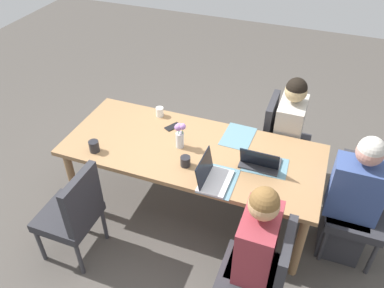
{
  "coord_description": "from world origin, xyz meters",
  "views": [
    {
      "loc": [
        0.91,
        -2.42,
        2.82
      ],
      "look_at": [
        0.0,
        0.0,
        0.78
      ],
      "focal_mm": 36.25,
      "sensor_mm": 36.0,
      "label": 1
    }
  ],
  "objects_px": {
    "chair_near_left_mid": "(263,271)",
    "chair_near_right_near": "(74,211)",
    "laptop_head_right_left_far": "(260,162)",
    "phone_black": "(173,127)",
    "chair_far_left_near": "(280,137)",
    "chair_head_right_left_far": "(358,203)",
    "coffee_mug_centre_left": "(185,161)",
    "dining_table": "(192,155)",
    "coffee_mug_near_left": "(94,146)",
    "person_far_left_near": "(287,140)",
    "laptop_near_left_mid": "(212,177)",
    "person_near_left_mid": "(255,259)",
    "person_head_right_left_far": "(351,205)",
    "coffee_mug_near_right": "(160,112)",
    "flower_vase": "(180,134)"
  },
  "relations": [
    {
      "from": "laptop_head_right_left_far",
      "to": "phone_black",
      "type": "distance_m",
      "value": 0.91
    },
    {
      "from": "person_near_left_mid",
      "to": "dining_table",
      "type": "bearing_deg",
      "value": 135.12
    },
    {
      "from": "chair_near_left_mid",
      "to": "laptop_near_left_mid",
      "type": "distance_m",
      "value": 0.78
    },
    {
      "from": "chair_near_left_mid",
      "to": "chair_near_right_near",
      "type": "height_order",
      "value": "same"
    },
    {
      "from": "laptop_head_right_left_far",
      "to": "coffee_mug_centre_left",
      "type": "distance_m",
      "value": 0.6
    },
    {
      "from": "chair_far_left_near",
      "to": "chair_near_left_mid",
      "type": "distance_m",
      "value": 1.57
    },
    {
      "from": "chair_far_left_near",
      "to": "chair_head_right_left_far",
      "type": "xyz_separation_m",
      "value": [
        0.76,
        -0.66,
        0.0
      ]
    },
    {
      "from": "chair_far_left_near",
      "to": "chair_near_left_mid",
      "type": "bearing_deg",
      "value": -83.53
    },
    {
      "from": "dining_table",
      "to": "chair_head_right_left_far",
      "type": "bearing_deg",
      "value": 3.69
    },
    {
      "from": "dining_table",
      "to": "coffee_mug_near_left",
      "type": "relative_size",
      "value": 22.0
    },
    {
      "from": "chair_near_left_mid",
      "to": "laptop_head_right_left_far",
      "type": "bearing_deg",
      "value": 106.41
    },
    {
      "from": "person_head_right_left_far",
      "to": "chair_near_right_near",
      "type": "relative_size",
      "value": 1.33
    },
    {
      "from": "chair_near_left_mid",
      "to": "person_near_left_mid",
      "type": "distance_m",
      "value": 0.1
    },
    {
      "from": "chair_far_left_near",
      "to": "chair_near_right_near",
      "type": "bearing_deg",
      "value": -130.88
    },
    {
      "from": "coffee_mug_near_left",
      "to": "chair_head_right_left_far",
      "type": "bearing_deg",
      "value": 10.74
    },
    {
      "from": "dining_table",
      "to": "person_near_left_mid",
      "type": "xyz_separation_m",
      "value": [
        0.75,
        -0.75,
        -0.13
      ]
    },
    {
      "from": "dining_table",
      "to": "chair_far_left_near",
      "type": "relative_size",
      "value": 2.47
    },
    {
      "from": "coffee_mug_near_left",
      "to": "coffee_mug_near_right",
      "type": "xyz_separation_m",
      "value": [
        0.3,
        0.68,
        -0.01
      ]
    },
    {
      "from": "coffee_mug_near_right",
      "to": "phone_black",
      "type": "distance_m",
      "value": 0.23
    },
    {
      "from": "chair_far_left_near",
      "to": "phone_black",
      "type": "distance_m",
      "value": 1.09
    },
    {
      "from": "chair_near_right_near",
      "to": "coffee_mug_near_left",
      "type": "xyz_separation_m",
      "value": [
        -0.06,
        0.49,
        0.28
      ]
    },
    {
      "from": "chair_far_left_near",
      "to": "chair_head_right_left_far",
      "type": "relative_size",
      "value": 1.0
    },
    {
      "from": "chair_near_right_near",
      "to": "laptop_near_left_mid",
      "type": "xyz_separation_m",
      "value": [
        0.99,
        0.48,
        0.28
      ]
    },
    {
      "from": "chair_head_right_left_far",
      "to": "laptop_head_right_left_far",
      "type": "bearing_deg",
      "value": -172.56
    },
    {
      "from": "person_head_right_left_far",
      "to": "laptop_near_left_mid",
      "type": "height_order",
      "value": "person_head_right_left_far"
    },
    {
      "from": "chair_head_right_left_far",
      "to": "phone_black",
      "type": "relative_size",
      "value": 6.0
    },
    {
      "from": "person_near_left_mid",
      "to": "person_head_right_left_far",
      "type": "xyz_separation_m",
      "value": [
        0.6,
        0.77,
        0.0
      ]
    },
    {
      "from": "coffee_mug_near_right",
      "to": "coffee_mug_near_left",
      "type": "bearing_deg",
      "value": -113.57
    },
    {
      "from": "dining_table",
      "to": "chair_head_right_left_far",
      "type": "height_order",
      "value": "chair_head_right_left_far"
    },
    {
      "from": "laptop_head_right_left_far",
      "to": "phone_black",
      "type": "bearing_deg",
      "value": 163.98
    },
    {
      "from": "chair_near_left_mid",
      "to": "person_head_right_left_far",
      "type": "bearing_deg",
      "value": 57.51
    },
    {
      "from": "person_near_left_mid",
      "to": "coffee_mug_near_left",
      "type": "relative_size",
      "value": 11.82
    },
    {
      "from": "dining_table",
      "to": "phone_black",
      "type": "relative_size",
      "value": 14.83
    },
    {
      "from": "chair_near_right_near",
      "to": "person_far_left_near",
      "type": "bearing_deg",
      "value": 46.47
    },
    {
      "from": "person_near_left_mid",
      "to": "person_head_right_left_far",
      "type": "distance_m",
      "value": 0.97
    },
    {
      "from": "chair_far_left_near",
      "to": "phone_black",
      "type": "bearing_deg",
      "value": -150.76
    },
    {
      "from": "chair_head_right_left_far",
      "to": "coffee_mug_near_left",
      "type": "distance_m",
      "value": 2.23
    },
    {
      "from": "person_head_right_left_far",
      "to": "phone_black",
      "type": "xyz_separation_m",
      "value": [
        -1.63,
        0.22,
        0.21
      ]
    },
    {
      "from": "coffee_mug_near_right",
      "to": "person_near_left_mid",
      "type": "bearing_deg",
      "value": -42.36
    },
    {
      "from": "chair_head_right_left_far",
      "to": "chair_near_left_mid",
      "type": "bearing_deg",
      "value": -123.04
    },
    {
      "from": "chair_head_right_left_far",
      "to": "coffee_mug_centre_left",
      "type": "height_order",
      "value": "chair_head_right_left_far"
    },
    {
      "from": "chair_near_right_near",
      "to": "phone_black",
      "type": "height_order",
      "value": "chair_near_right_near"
    },
    {
      "from": "chair_far_left_near",
      "to": "coffee_mug_centre_left",
      "type": "bearing_deg",
      "value": -122.61
    },
    {
      "from": "person_far_left_near",
      "to": "flower_vase",
      "type": "relative_size",
      "value": 4.84
    },
    {
      "from": "dining_table",
      "to": "person_head_right_left_far",
      "type": "distance_m",
      "value": 1.36
    },
    {
      "from": "person_far_left_near",
      "to": "chair_near_right_near",
      "type": "relative_size",
      "value": 1.33
    },
    {
      "from": "coffee_mug_near_left",
      "to": "person_far_left_near",
      "type": "bearing_deg",
      "value": 34.28
    },
    {
      "from": "chair_head_right_left_far",
      "to": "chair_near_right_near",
      "type": "height_order",
      "value": "same"
    },
    {
      "from": "dining_table",
      "to": "chair_head_right_left_far",
      "type": "relative_size",
      "value": 2.47
    },
    {
      "from": "person_head_right_left_far",
      "to": "phone_black",
      "type": "relative_size",
      "value": 7.97
    }
  ]
}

